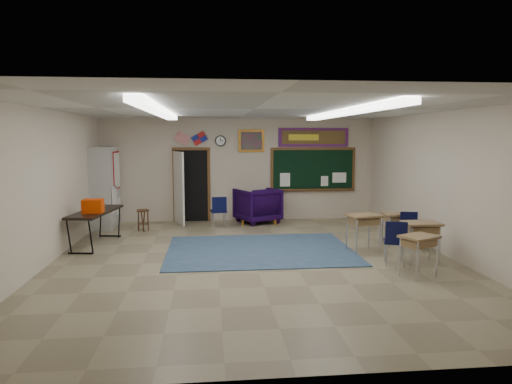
{
  "coord_description": "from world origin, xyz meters",
  "views": [
    {
      "loc": [
        -0.87,
        -8.87,
        2.46
      ],
      "look_at": [
        0.19,
        1.5,
        1.2
      ],
      "focal_mm": 32.0,
      "sensor_mm": 36.0,
      "label": 1
    }
  ],
  "objects": [
    {
      "name": "student_desk_back_left",
      "position": [
        2.78,
        -1.36,
        0.42
      ],
      "size": [
        0.76,
        0.69,
        0.74
      ],
      "rotation": [
        0.0,
        0.0,
        0.45
      ],
      "color": "olive",
      "rests_on": "floor"
    },
    {
      "name": "storage_cabinet",
      "position": [
        -3.71,
        3.85,
        1.1
      ],
      "size": [
        0.59,
        1.25,
        2.2
      ],
      "color": "#ACABA7",
      "rests_on": "floor"
    },
    {
      "name": "folding_table",
      "position": [
        -3.47,
        1.68,
        0.43
      ],
      "size": [
        0.92,
        1.99,
        1.09
      ],
      "rotation": [
        0.0,
        0.0,
        -0.15
      ],
      "color": "black",
      "rests_on": "floor"
    },
    {
      "name": "right_wall",
      "position": [
        4.0,
        0.0,
        1.5
      ],
      "size": [
        0.04,
        9.0,
        3.0
      ],
      "primitive_type": "cube",
      "color": "beige",
      "rests_on": "floor"
    },
    {
      "name": "student_chair_desk_b",
      "position": [
        3.46,
        0.47,
        0.41
      ],
      "size": [
        0.48,
        0.48,
        0.82
      ],
      "primitive_type": null,
      "rotation": [
        0.0,
        0.0,
        -0.18
      ],
      "color": "black",
      "rests_on": "floor"
    },
    {
      "name": "left_wall",
      "position": [
        -4.0,
        0.0,
        1.5
      ],
      "size": [
        0.04,
        9.0,
        3.0
      ],
      "primitive_type": "cube",
      "color": "beige",
      "rests_on": "floor"
    },
    {
      "name": "student_desk_front_right",
      "position": [
        3.36,
        0.96,
        0.41
      ],
      "size": [
        0.65,
        0.51,
        0.74
      ],
      "rotation": [
        0.0,
        0.0,
        0.07
      ],
      "color": "olive",
      "rests_on": "floor"
    },
    {
      "name": "student_desk_back_right",
      "position": [
        3.22,
        -0.51,
        0.45
      ],
      "size": [
        0.68,
        0.51,
        0.81
      ],
      "rotation": [
        0.0,
        0.0,
        -0.01
      ],
      "color": "olive",
      "rests_on": "floor"
    },
    {
      "name": "framed_art_print",
      "position": [
        0.35,
        4.47,
        2.35
      ],
      "size": [
        0.75,
        0.05,
        0.65
      ],
      "color": "#A46A1F",
      "rests_on": "back_wall"
    },
    {
      "name": "student_desk_front_left",
      "position": [
        2.4,
        0.46,
        0.45
      ],
      "size": [
        0.77,
        0.65,
        0.81
      ],
      "rotation": [
        0.0,
        0.0,
        0.23
      ],
      "color": "olive",
      "rests_on": "floor"
    },
    {
      "name": "area_rug",
      "position": [
        0.2,
        0.8,
        0.01
      ],
      "size": [
        4.0,
        3.0,
        0.02
      ],
      "primitive_type": "cube",
      "color": "#374F6A",
      "rests_on": "floor"
    },
    {
      "name": "ceiling",
      "position": [
        0.0,
        0.0,
        3.0
      ],
      "size": [
        8.0,
        9.0,
        0.04
      ],
      "primitive_type": "cube",
      "color": "silver",
      "rests_on": "back_wall"
    },
    {
      "name": "bulletin_board",
      "position": [
        2.2,
        4.47,
        2.45
      ],
      "size": [
        2.1,
        0.05,
        0.55
      ],
      "color": "#AA0E12",
      "rests_on": "back_wall"
    },
    {
      "name": "wooden_stool",
      "position": [
        -2.62,
        3.16,
        0.29
      ],
      "size": [
        0.32,
        0.32,
        0.57
      ],
      "color": "#442A14",
      "rests_on": "floor"
    },
    {
      "name": "back_wall",
      "position": [
        0.0,
        4.5,
        1.5
      ],
      "size": [
        8.0,
        0.04,
        3.0
      ],
      "primitive_type": "cube",
      "color": "beige",
      "rests_on": "floor"
    },
    {
      "name": "wall_flags",
      "position": [
        -1.4,
        4.44,
        2.48
      ],
      "size": [
        1.16,
        0.06,
        0.7
      ],
      "primitive_type": null,
      "color": "red",
      "rests_on": "back_wall"
    },
    {
      "name": "student_chair_desk_a",
      "position": [
        2.66,
        -0.61,
        0.44
      ],
      "size": [
        0.56,
        0.56,
        0.89
      ],
      "primitive_type": null,
      "rotation": [
        0.0,
        0.0,
        2.83
      ],
      "color": "black",
      "rests_on": "floor"
    },
    {
      "name": "floor",
      "position": [
        0.0,
        0.0,
        0.0
      ],
      "size": [
        9.0,
        9.0,
        0.0
      ],
      "primitive_type": "plane",
      "color": "gray",
      "rests_on": "ground"
    },
    {
      "name": "front_wall",
      "position": [
        0.0,
        -4.5,
        1.5
      ],
      "size": [
        8.0,
        0.04,
        3.0
      ],
      "primitive_type": "cube",
      "color": "beige",
      "rests_on": "floor"
    },
    {
      "name": "wall_clock",
      "position": [
        -0.55,
        4.47,
        2.35
      ],
      "size": [
        0.32,
        0.05,
        0.32
      ],
      "color": "black",
      "rests_on": "back_wall"
    },
    {
      "name": "fluorescent_strips",
      "position": [
        0.0,
        0.0,
        2.94
      ],
      "size": [
        3.86,
        6.0,
        0.1
      ],
      "primitive_type": null,
      "color": "white",
      "rests_on": "ceiling"
    },
    {
      "name": "student_chair_reading",
      "position": [
        -0.64,
        3.42,
        0.43
      ],
      "size": [
        0.48,
        0.48,
        0.87
      ],
      "primitive_type": null,
      "rotation": [
        0.0,
        0.0,
        3.24
      ],
      "color": "black",
      "rests_on": "floor"
    },
    {
      "name": "chalkboard",
      "position": [
        2.2,
        4.46,
        1.46
      ],
      "size": [
        2.55,
        0.14,
        1.3
      ],
      "color": "brown",
      "rests_on": "back_wall"
    },
    {
      "name": "doorway",
      "position": [
        -1.5,
        4.35,
        1.06
      ],
      "size": [
        1.1,
        0.89,
        2.16
      ],
      "color": "black",
      "rests_on": "back_wall"
    },
    {
      "name": "wingback_armchair",
      "position": [
        0.49,
        4.07,
        0.5
      ],
      "size": [
        1.44,
        1.45,
        1.0
      ],
      "primitive_type": "imported",
      "rotation": [
        0.0,
        0.0,
        3.58
      ],
      "color": "black",
      "rests_on": "floor"
    }
  ]
}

